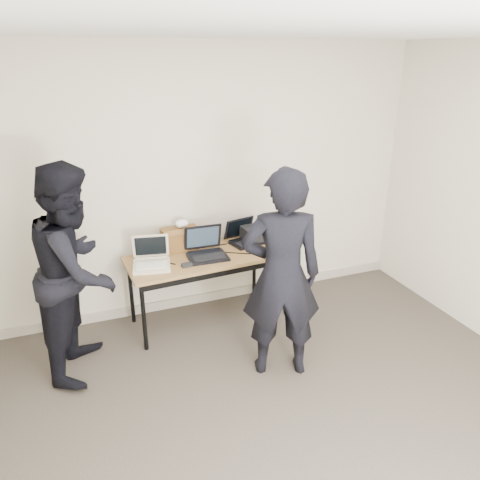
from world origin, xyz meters
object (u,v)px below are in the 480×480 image
laptop_right (244,237)px  desk (204,262)px  laptop_beige (151,261)px  equipment_box (256,234)px  leather_satchel (180,239)px  person_observer (76,271)px  laptop_center (206,250)px  person_typist (281,276)px

laptop_right → desk: bearing=-171.0°
laptop_beige → equipment_box: laptop_beige is taller
desk → leather_satchel: (-0.18, 0.23, 0.19)m
equipment_box → person_observer: 1.89m
leather_satchel → laptop_center: bearing=-48.6°
equipment_box → person_typist: 1.21m
laptop_right → person_observer: (-1.69, -0.52, 0.14)m
laptop_center → laptop_right: (0.48, 0.20, -0.01)m
laptop_center → leather_satchel: (-0.20, 0.22, 0.06)m
desk → laptop_center: size_ratio=4.02×
desk → person_observer: 1.26m
leather_satchel → person_observer: size_ratio=0.20×
desk → leather_satchel: leather_satchel is taller
desk → equipment_box: equipment_box is taller
laptop_beige → laptop_center: 0.55m
desk → laptop_right: 0.56m
person_typist → person_observer: size_ratio=0.99×
leather_satchel → equipment_box: bearing=-4.2°
laptop_right → person_observer: bearing=-176.2°
laptop_center → laptop_right: 0.52m
laptop_beige → person_observer: person_observer is taller
person_observer → person_typist: bearing=-94.6°
leather_satchel → person_typist: size_ratio=0.20×
laptop_beige → desk: bearing=15.0°
laptop_beige → leather_satchel: bearing=48.6°
desk → laptop_right: (0.50, 0.21, 0.11)m
laptop_right → laptop_center: bearing=-170.9°
laptop_beige → person_typist: (0.88, -0.95, 0.13)m
leather_satchel → person_typist: 1.33m
desk → laptop_beige: (-0.52, -0.04, 0.11)m
laptop_beige → equipment_box: 1.17m
desk → equipment_box: 0.67m
leather_satchel → person_observer: 1.15m
person_typist → laptop_right: bearing=-79.1°
laptop_right → person_typist: bearing=-110.1°
desk → person_typist: (0.36, -0.99, 0.24)m
equipment_box → person_observer: (-1.82, -0.50, 0.11)m
person_observer → desk: bearing=-56.3°
leather_satchel → equipment_box: 0.81m
leather_satchel → desk: bearing=-53.3°
person_typist → desk: bearing=-52.3°
laptop_beige → laptop_right: laptop_beige is taller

